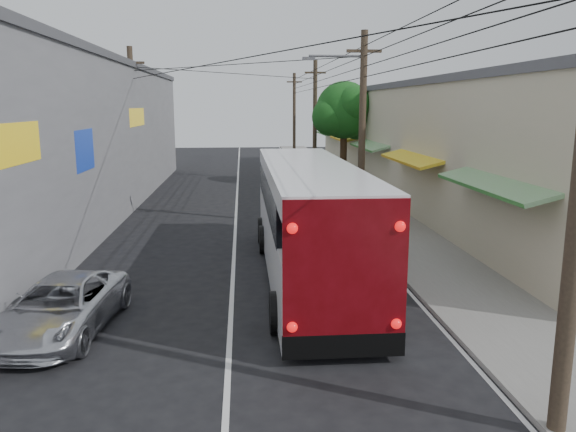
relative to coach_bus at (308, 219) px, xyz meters
name	(u,v)px	position (x,y,z in m)	size (l,w,h in m)	color
ground	(227,386)	(-2.27, -6.60, -1.78)	(120.00, 120.00, 0.00)	black
sidewalk	(357,200)	(4.23, 13.40, -1.72)	(3.00, 80.00, 0.12)	slate
building_right	(428,140)	(8.72, 15.40, 1.38)	(7.09, 40.00, 6.25)	#B7B092
building_left	(55,136)	(-10.77, 11.40, 1.88)	(7.20, 36.00, 7.25)	gray
utility_poles	(295,124)	(0.86, 13.73, 2.35)	(11.80, 45.28, 8.00)	#473828
street_tree	(345,112)	(4.60, 19.42, 2.90)	(4.40, 4.00, 6.60)	#3F2B19
coach_bus	(308,219)	(0.00, 0.00, 0.00)	(2.77, 11.92, 3.43)	white
jeepney	(62,306)	(-6.07, -3.78, -1.16)	(2.05, 4.45, 1.24)	silver
parked_suv	(336,209)	(1.92, 6.40, -0.89)	(2.48, 6.11, 1.77)	#95969D
parked_car_mid	(301,178)	(1.53, 16.89, -0.97)	(1.89, 4.70, 1.60)	#2A292F
parked_car_far	(298,162)	(2.33, 26.85, -1.01)	(1.61, 4.62, 1.52)	black
pedestrian_near	(355,199)	(3.13, 8.49, -0.84)	(0.59, 0.39, 1.62)	pink
pedestrian_far	(369,197)	(3.83, 8.67, -0.81)	(0.82, 0.64, 1.69)	#8FA7D1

